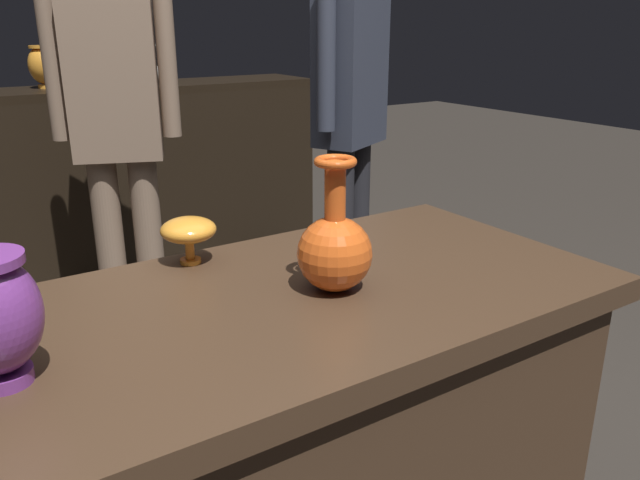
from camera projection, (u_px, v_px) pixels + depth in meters
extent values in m
cube|color=#422D1E|center=(307.00, 473.00, 1.35)|extent=(1.10, 0.59, 0.75)
cube|color=#422D1E|center=(306.00, 302.00, 1.22)|extent=(1.20, 0.64, 0.05)
cube|color=black|center=(64.00, 198.00, 3.05)|extent=(2.60, 0.40, 0.95)
cube|color=black|center=(49.00, 94.00, 2.89)|extent=(2.60, 0.40, 0.04)
sphere|color=#E55B1E|center=(335.00, 254.00, 1.19)|extent=(0.14, 0.14, 0.14)
cylinder|color=#E55B1E|center=(335.00, 193.00, 1.15)|extent=(0.04, 0.04, 0.12)
torus|color=#E55B1E|center=(335.00, 162.00, 1.13)|extent=(0.08, 0.08, 0.02)
cylinder|color=#7A388E|center=(5.00, 376.00, 0.90)|extent=(0.08, 0.08, 0.02)
cylinder|color=orange|center=(191.00, 261.00, 1.34)|extent=(0.04, 0.04, 0.01)
cylinder|color=orange|center=(190.00, 250.00, 1.33)|extent=(0.02, 0.02, 0.04)
ellipsoid|color=orange|center=(188.00, 230.00, 1.32)|extent=(0.12, 0.12, 0.05)
cylinder|color=orange|center=(46.00, 86.00, 2.91)|extent=(0.07, 0.07, 0.02)
ellipsoid|color=orange|center=(43.00, 65.00, 2.88)|extent=(0.13, 0.13, 0.17)
cylinder|color=orange|center=(41.00, 47.00, 2.86)|extent=(0.11, 0.11, 0.01)
sphere|color=gray|center=(154.00, 74.00, 3.18)|extent=(0.08, 0.08, 0.08)
cylinder|color=gray|center=(153.00, 56.00, 3.15)|extent=(0.02, 0.02, 0.10)
torus|color=gray|center=(152.00, 46.00, 3.14)|extent=(0.05, 0.05, 0.01)
cylinder|color=#846B56|center=(150.00, 253.00, 2.56)|extent=(0.11, 0.11, 0.79)
cylinder|color=#846B56|center=(112.00, 256.00, 2.54)|extent=(0.11, 0.11, 0.79)
cube|color=#846B56|center=(112.00, 74.00, 2.32)|extent=(0.36, 0.29, 0.62)
cylinder|color=#846B56|center=(167.00, 65.00, 2.35)|extent=(0.07, 0.07, 0.53)
cylinder|color=#846B56|center=(53.00, 66.00, 2.27)|extent=(0.07, 0.07, 0.53)
cylinder|color=#232328|center=(356.00, 234.00, 2.75)|extent=(0.11, 0.11, 0.82)
cylinder|color=#232328|center=(340.00, 244.00, 2.63)|extent=(0.11, 0.11, 0.82)
cube|color=#333847|center=(351.00, 60.00, 2.45)|extent=(0.37, 0.31, 0.65)
cylinder|color=#333847|center=(373.00, 50.00, 2.60)|extent=(0.07, 0.07, 0.55)
cylinder|color=#333847|center=(326.00, 54.00, 2.27)|extent=(0.07, 0.07, 0.55)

